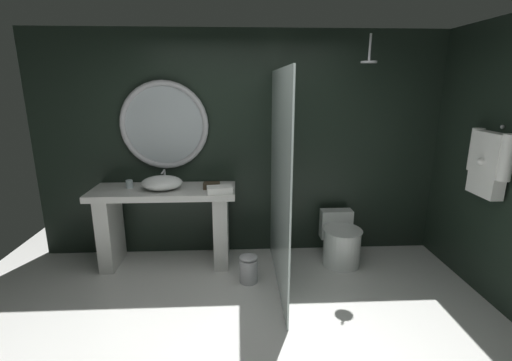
% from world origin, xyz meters
% --- Properties ---
extents(ground_plane, '(5.76, 5.76, 0.00)m').
position_xyz_m(ground_plane, '(0.00, 0.00, 0.00)').
color(ground_plane, silver).
extents(back_wall_panel, '(4.80, 0.10, 2.60)m').
position_xyz_m(back_wall_panel, '(0.00, 1.90, 1.30)').
color(back_wall_panel, black).
rests_on(back_wall_panel, ground_plane).
extents(side_wall_right, '(0.10, 2.47, 2.60)m').
position_xyz_m(side_wall_right, '(2.35, 0.76, 1.30)').
color(side_wall_right, black).
rests_on(side_wall_right, ground_plane).
extents(vanity_counter, '(1.57, 0.57, 0.90)m').
position_xyz_m(vanity_counter, '(-0.89, 1.54, 0.56)').
color(vanity_counter, silver).
rests_on(vanity_counter, ground_plane).
extents(vessel_sink, '(0.44, 0.36, 0.18)m').
position_xyz_m(vessel_sink, '(-0.90, 1.51, 0.97)').
color(vessel_sink, white).
rests_on(vessel_sink, vanity_counter).
extents(tumbler_cup, '(0.07, 0.07, 0.09)m').
position_xyz_m(tumbler_cup, '(-1.27, 1.59, 0.94)').
color(tumbler_cup, silver).
rests_on(tumbler_cup, vanity_counter).
extents(tissue_box, '(0.18, 0.10, 0.07)m').
position_xyz_m(tissue_box, '(-0.36, 1.52, 0.93)').
color(tissue_box, '#3D3323').
rests_on(tissue_box, vanity_counter).
extents(round_wall_mirror, '(0.99, 0.06, 0.99)m').
position_xyz_m(round_wall_mirror, '(-0.89, 1.81, 1.56)').
color(round_wall_mirror, '#B7B7BC').
extents(shower_glass_panel, '(0.02, 1.58, 2.15)m').
position_xyz_m(shower_glass_panel, '(0.33, 1.06, 1.07)').
color(shower_glass_panel, silver).
rests_on(shower_glass_panel, ground_plane).
extents(rain_shower_head, '(0.16, 0.16, 0.28)m').
position_xyz_m(rain_shower_head, '(1.28, 1.49, 2.26)').
color(rain_shower_head, '#B7B7BC').
extents(hanging_bathrobe, '(0.20, 0.52, 0.65)m').
position_xyz_m(hanging_bathrobe, '(2.21, 0.78, 1.33)').
color(hanging_bathrobe, '#B7B7BC').
extents(toilet, '(0.44, 0.61, 0.56)m').
position_xyz_m(toilet, '(1.10, 1.47, 0.26)').
color(toilet, white).
rests_on(toilet, ground_plane).
extents(waste_bin, '(0.19, 0.19, 0.31)m').
position_xyz_m(waste_bin, '(0.03, 1.08, 0.15)').
color(waste_bin, '#B7B7BC').
rests_on(waste_bin, ground_plane).
extents(folded_hand_towel, '(0.28, 0.19, 0.07)m').
position_xyz_m(folded_hand_towel, '(-0.27, 1.36, 0.93)').
color(folded_hand_towel, white).
rests_on(folded_hand_towel, vanity_counter).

